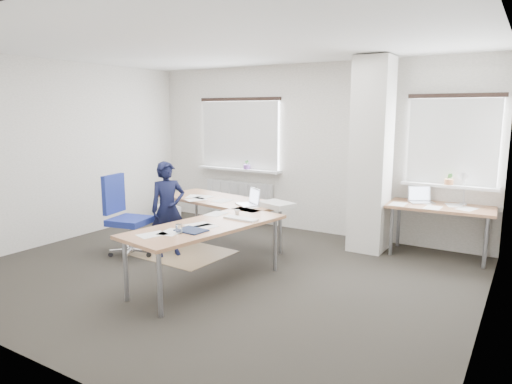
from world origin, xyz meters
The scene contains 8 objects.
ground centered at (0.00, 0.00, 0.00)m, with size 6.00×6.00×0.00m, color #2A2622.
room_shell centered at (0.18, 0.45, 1.75)m, with size 6.04×5.04×2.82m.
floor_mat centered at (-0.90, 0.38, 0.00)m, with size 1.24×1.05×0.01m, color #8E724D.
white_crate centered at (-2.45, 1.70, 0.15)m, with size 0.49×0.34×0.30m, color white.
desk_main centered at (-0.20, 0.28, 0.69)m, with size 2.40×2.98×0.96m.
desk_side centered at (2.25, 2.16, 0.69)m, with size 1.44×0.78×1.22m.
task_chair centered at (-1.51, -0.10, 0.32)m, with size 0.64×0.62×1.15m.
person centered at (-1.02, 0.20, 0.67)m, with size 0.49×0.32×1.34m, color black.
Camera 1 is at (3.31, -4.48, 2.02)m, focal length 32.00 mm.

